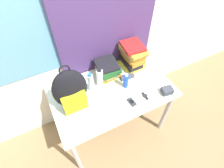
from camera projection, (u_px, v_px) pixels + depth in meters
ground_plane at (125, 149)px, 2.14m from camera, size 12.00×12.00×0.00m
wall_back at (90, 26)px, 1.65m from camera, size 6.00×0.06×2.50m
curtain_blue at (107, 24)px, 1.67m from camera, size 1.03×0.04×2.50m
desk at (112, 96)px, 1.84m from camera, size 1.22×0.73×0.76m
backpack at (71, 91)px, 1.49m from camera, size 0.30×0.18×0.51m
book_stack_left at (107, 69)px, 1.83m from camera, size 0.25×0.27×0.17m
book_stack_center at (133, 56)px, 1.88m from camera, size 0.25×0.29×0.30m
water_bottle at (91, 82)px, 1.70m from camera, size 0.06×0.06×0.22m
sports_bottle at (100, 78)px, 1.73m from camera, size 0.07×0.07×0.23m
sunscreen_bottle at (126, 81)px, 1.74m from camera, size 0.05×0.05×0.18m
cell_phone at (132, 102)px, 1.67m from camera, size 0.06×0.10×0.02m
sunglasses_case at (127, 77)px, 1.86m from camera, size 0.15×0.07×0.04m
camera_pouch at (167, 91)px, 1.72m from camera, size 0.12×0.10×0.06m
wristwatch at (145, 96)px, 1.72m from camera, size 0.04×0.10×0.01m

